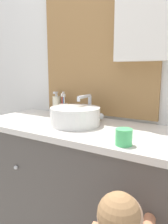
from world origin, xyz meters
The scene contains 6 objects.
wall_back centered at (0.02, 0.62, 1.28)m, with size 3.20×0.18×2.50m.
vanity_counter centered at (0.00, 0.32, 0.44)m, with size 1.47×0.57×0.87m.
sink_basin centered at (-0.07, 0.32, 0.93)m, with size 0.31×0.36×0.18m.
toothbrush_holder centered at (-0.31, 0.50, 0.93)m, with size 0.07×0.07×0.18m.
soap_dispenser centered at (-0.40, 0.53, 0.95)m, with size 0.06×0.06×0.18m.
drinking_cup centered at (0.33, 0.11, 0.91)m, with size 0.08×0.08×0.08m, color #4CC670.
Camera 1 is at (0.68, -0.80, 1.21)m, focal length 35.00 mm.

